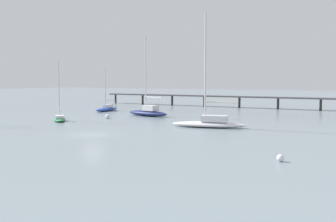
{
  "coord_description": "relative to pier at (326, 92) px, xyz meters",
  "views": [
    {
      "loc": [
        29.43,
        -34.0,
        6.29
      ],
      "look_at": [
        0.0,
        17.42,
        1.5
      ],
      "focal_mm": 41.63,
      "sensor_mm": 36.0,
      "label": 1
    }
  ],
  "objects": [
    {
      "name": "sailboat_navy",
      "position": [
        -24.97,
        -27.59,
        -2.91
      ],
      "size": [
        9.06,
        4.06,
        13.69
      ],
      "color": "navy",
      "rests_on": "ground_plane"
    },
    {
      "name": "mooring_buoy_far",
      "position": [
        4.19,
        -54.22,
        -3.45
      ],
      "size": [
        0.57,
        0.57,
        0.57
      ],
      "primitive_type": "sphere",
      "color": "silver",
      "rests_on": "ground_plane"
    },
    {
      "name": "pier",
      "position": [
        0.0,
        0.0,
        0.0
      ],
      "size": [
        70.8,
        4.8,
        6.79
      ],
      "color": "#4C4C51",
      "rests_on": "ground_plane"
    },
    {
      "name": "sailboat_white",
      "position": [
        -9.21,
        -37.11,
        -2.94
      ],
      "size": [
        10.18,
        4.79,
        14.92
      ],
      "color": "white",
      "rests_on": "ground_plane"
    },
    {
      "name": "mooring_buoy_outer",
      "position": [
        -28.24,
        -34.59,
        -3.38
      ],
      "size": [
        0.7,
        0.7,
        0.7
      ],
      "primitive_type": "sphere",
      "color": "silver",
      "rests_on": "ground_plane"
    },
    {
      "name": "sailboat_green",
      "position": [
        -32.44,
        -40.97,
        -3.18
      ],
      "size": [
        5.52,
        5.42,
        9.13
      ],
      "color": "#287F4C",
      "rests_on": "ground_plane"
    },
    {
      "name": "ground_plane",
      "position": [
        -18.1,
        -50.07,
        -3.73
      ],
      "size": [
        400.0,
        400.0,
        0.0
      ],
      "primitive_type": "plane",
      "color": "gray"
    },
    {
      "name": "sailboat_blue",
      "position": [
        -37.86,
        -22.83,
        -3.15
      ],
      "size": [
        2.41,
        7.16,
        8.51
      ],
      "color": "#2D4CB7",
      "rests_on": "ground_plane"
    }
  ]
}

